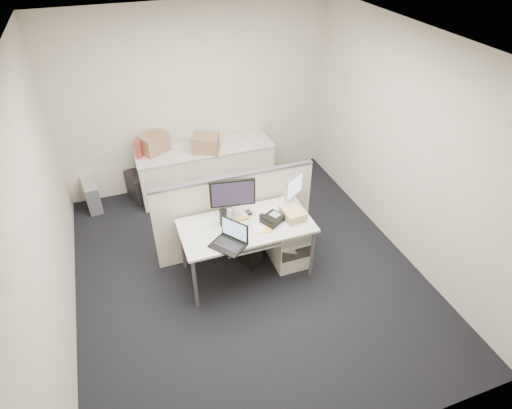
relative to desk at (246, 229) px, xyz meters
name	(u,v)px	position (x,y,z in m)	size (l,w,h in m)	color
floor	(247,271)	(0.00, 0.00, -0.67)	(4.00, 4.50, 0.01)	black
ceiling	(243,46)	(0.00, 0.00, 2.04)	(4.00, 4.50, 0.01)	white
wall_back	(196,100)	(0.00, 2.25, 0.69)	(4.00, 0.02, 2.70)	beige
wall_front	(357,354)	(0.00, -2.25, 0.69)	(4.00, 0.02, 2.70)	beige
wall_left	(40,218)	(-2.00, 0.00, 0.69)	(0.02, 4.50, 2.70)	beige
wall_right	(406,148)	(2.00, 0.00, 0.69)	(0.02, 4.50, 2.70)	beige
desk	(246,229)	(0.00, 0.00, 0.00)	(1.50, 0.75, 0.73)	beige
keyboard_tray	(252,242)	(0.00, -0.18, -0.04)	(0.62, 0.32, 0.02)	beige
drawer_pedestal	(288,239)	(0.55, 0.05, -0.34)	(0.40, 0.55, 0.65)	beige
cubicle_partition	(235,215)	(0.00, 0.45, -0.11)	(2.00, 0.06, 1.10)	beige
back_counter	(206,169)	(0.00, 1.93, -0.30)	(2.00, 0.60, 0.72)	beige
monitor_main	(233,199)	(-0.10, 0.18, 0.32)	(0.51, 0.20, 0.51)	black
monitor_small	(293,191)	(0.65, 0.18, 0.26)	(0.32, 0.16, 0.39)	#B7B7BC
laptop	(227,237)	(-0.30, -0.28, 0.20)	(0.35, 0.26, 0.26)	black
trackball	(277,219)	(0.35, -0.05, 0.09)	(0.12, 0.12, 0.05)	black
desk_phone	(272,219)	(0.30, -0.05, 0.10)	(0.24, 0.19, 0.08)	black
paper_stack	(261,226)	(0.15, -0.08, 0.07)	(0.20, 0.26, 0.01)	silver
sticky_pad	(267,230)	(0.18, -0.18, 0.07)	(0.08, 0.08, 0.01)	yellow
travel_mug	(223,218)	(-0.24, 0.09, 0.16)	(0.09, 0.09, 0.19)	black
banana	(243,218)	(0.00, 0.10, 0.08)	(0.17, 0.04, 0.04)	yellow
cellphone	(249,212)	(0.10, 0.20, 0.07)	(0.05, 0.10, 0.01)	black
manila_folders	(293,214)	(0.55, -0.05, 0.12)	(0.22, 0.28, 0.11)	tan
keyboard	(246,239)	(-0.05, -0.14, -0.02)	(0.47, 0.17, 0.03)	black
pc_tower_desk	(247,247)	(0.06, 0.20, -0.46)	(0.17, 0.43, 0.40)	black
pc_tower_spare_dark	(137,187)	(-1.05, 2.03, -0.46)	(0.18, 0.45, 0.42)	black
pc_tower_spare_silver	(92,195)	(-1.70, 2.03, -0.45)	(0.18, 0.45, 0.42)	#B7B7BC
cardboard_box_left	(154,144)	(-0.70, 2.05, 0.20)	(0.38, 0.29, 0.29)	#927654
cardboard_box_right	(206,144)	(0.00, 1.81, 0.19)	(0.37, 0.29, 0.27)	#927654
red_binder	(140,147)	(-0.90, 2.03, 0.19)	(0.07, 0.29, 0.27)	#9F3026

